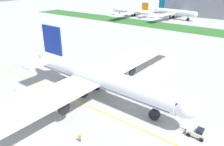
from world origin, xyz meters
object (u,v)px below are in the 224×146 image
Objects in this scene: ground_crew_wingwalker_port at (14,120)px; ground_crew_marshaller_front at (80,137)px; airliner_foreground at (97,77)px; service_truck_baggage_loader at (157,47)px; traffic_cone_port_wing at (14,90)px; parked_airliner_far_centre at (174,12)px; ground_crew_wingwalker_starboard at (13,105)px; parked_airliner_far_left at (132,11)px; pushback_tug at (197,133)px.

ground_crew_marshaller_front is at bearing 16.06° from ground_crew_wingwalker_port.
airliner_foreground is 20.65× the size of service_truck_baggage_loader.
ground_crew_wingwalker_port reaches higher than traffic_cone_port_wing.
service_truck_baggage_loader is (-7.09, 52.72, -4.72)m from airliner_foreground.
airliner_foreground reaches higher than service_truck_baggage_loader.
airliner_foreground is 1.44× the size of parked_airliner_far_centre.
ground_crew_marshaller_front is at bearing -73.85° from parked_airliner_far_centre.
ground_crew_marshaller_front is 0.40× the size of service_truck_baggage_loader.
traffic_cone_port_wing is at bearing -103.37° from service_truck_baggage_loader.
ground_crew_wingwalker_starboard is at bearing -30.37° from traffic_cone_port_wing.
ground_crew_wingwalker_starboard reaches higher than traffic_cone_port_wing.
ground_crew_wingwalker_port is at bearing -90.12° from service_truck_baggage_loader.
parked_airliner_far_left reaches higher than traffic_cone_port_wing.
service_truck_baggage_loader is 0.07× the size of parked_airliner_far_left.
airliner_foreground is 150.52m from parked_airliner_far_left.
parked_airliner_far_left is (-82.70, 149.07, 3.29)m from ground_crew_marshaller_front.
ground_crew_wingwalker_port is at bearing -108.05° from airliner_foreground.
ground_crew_marshaller_front is 0.03× the size of parked_airliner_far_left.
airliner_foreground is 23.98m from ground_crew_wingwalker_port.
ground_crew_wingwalker_starboard is 161.91m from parked_airliner_far_left.
ground_crew_marshaller_front is (17.28, 4.97, 0.09)m from ground_crew_wingwalker_port.
parked_airliner_far_centre is (36.64, 9.99, 1.06)m from parked_airliner_far_left.
parked_airliner_far_left reaches higher than service_truck_baggage_loader.
ground_crew_marshaller_front is at bearing -139.01° from pushback_tug.
ground_crew_wingwalker_port is 0.02× the size of parked_airliner_far_left.
airliner_foreground is 1.42× the size of parked_airliner_far_left.
ground_crew_marshaller_front reaches higher than ground_crew_wingwalker_port.
parked_airliner_far_centre is (-65.42, 142.23, 4.39)m from pushback_tug.
pushback_tug reaches higher than ground_crew_wingwalker_port.
pushback_tug is at bearing -55.54° from service_truck_baggage_loader.
airliner_foreground is at bearing -61.13° from parked_airliner_far_left.
airliner_foreground reaches higher than ground_crew_wingwalker_starboard.
ground_crew_wingwalker_port is at bearing -66.99° from parked_airliner_far_left.
airliner_foreground is 29.86m from pushback_tug.
ground_crew_wingwalker_port is (-36.64, -21.79, -0.04)m from pushback_tug.
ground_crew_marshaller_front is at bearing -60.98° from parked_airliner_far_left.
ground_crew_wingwalker_port is 17.98m from ground_crew_marshaller_front.
pushback_tug is 3.57× the size of ground_crew_wingwalker_starboard.
parked_airliner_far_left reaches higher than pushback_tug.
airliner_foreground is 56.10× the size of ground_crew_wingwalker_starboard.
traffic_cone_port_wing is at bearing -85.11° from parked_airliner_far_centre.
parked_airliner_far_left is at bearing 127.66° from pushback_tug.
service_truck_baggage_loader is at bearing 76.63° from traffic_cone_port_wing.
parked_airliner_far_centre is at bearing 106.15° from ground_crew_marshaller_front.
parked_airliner_far_centre is at bearing 108.00° from service_truck_baggage_loader.
service_truck_baggage_loader is at bearing 97.66° from airliner_foreground.
parked_airliner_far_left is at bearing 129.67° from service_truck_baggage_loader.
service_truck_baggage_loader is (-17.12, 69.98, 0.49)m from ground_crew_marshaller_front.
service_truck_baggage_loader is at bearing -72.00° from parked_airliner_far_centre.
airliner_foreground reaches higher than parked_airliner_far_left.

